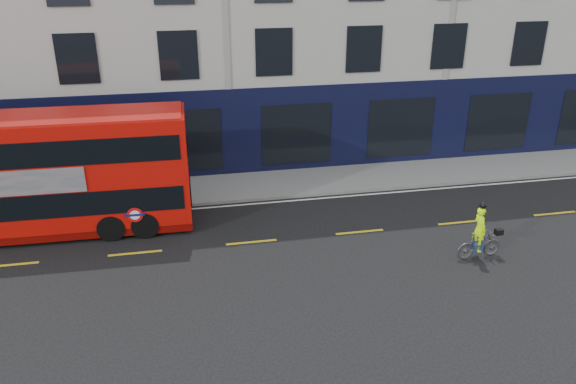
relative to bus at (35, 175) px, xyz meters
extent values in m
plane|color=black|center=(7.31, -3.80, -2.23)|extent=(120.00, 120.00, 0.00)
cube|color=gray|center=(7.31, 2.70, -2.17)|extent=(60.00, 3.00, 0.12)
cube|color=slate|center=(7.31, 1.20, -2.17)|extent=(60.00, 0.12, 0.13)
cube|color=black|center=(7.31, 4.18, -0.23)|extent=(50.00, 0.08, 4.00)
cube|color=silver|center=(7.31, 0.90, -2.23)|extent=(58.00, 0.10, 0.01)
cube|color=#C20D07|center=(-0.04, 0.00, 0.13)|extent=(10.78, 2.64, 3.86)
cube|color=#610603|center=(-0.04, 0.00, -1.94)|extent=(10.78, 2.59, 0.29)
cube|color=black|center=(-0.04, 0.00, -0.72)|extent=(10.35, 2.67, 0.88)
cube|color=black|center=(-0.04, 0.00, 1.14)|extent=(10.35, 2.67, 0.88)
cube|color=#A0100B|center=(-0.04, 0.00, 2.08)|extent=(10.57, 2.53, 0.08)
cube|color=black|center=(5.35, -0.10, -0.72)|extent=(0.08, 2.20, 0.88)
cube|color=black|center=(5.35, -0.10, 1.14)|extent=(0.08, 2.20, 0.88)
cylinder|color=red|center=(3.35, -1.31, -1.26)|extent=(0.55, 0.03, 0.55)
cylinder|color=white|center=(3.35, -1.32, -1.26)|extent=(0.35, 0.03, 0.35)
cube|color=#0C1459|center=(3.35, -1.32, -1.26)|extent=(0.68, 0.03, 0.09)
cylinder|color=black|center=(3.67, -0.07, -1.74)|extent=(1.02, 2.51, 0.98)
cylinder|color=black|center=(2.50, -0.04, -1.74)|extent=(1.02, 2.51, 0.98)
imported|color=#474A4C|center=(14.63, -4.84, -1.75)|extent=(1.62, 0.54, 0.96)
imported|color=#BEFE04|center=(14.54, -4.84, -1.15)|extent=(0.40, 0.58, 1.55)
cube|color=black|center=(15.30, -4.80, -1.35)|extent=(0.26, 0.21, 0.20)
cube|color=navy|center=(14.54, -4.84, -1.66)|extent=(0.28, 0.35, 0.62)
sphere|color=black|center=(14.54, -4.84, -0.30)|extent=(0.23, 0.23, 0.23)
camera|label=1|loc=(5.16, -19.71, 7.31)|focal=35.00mm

